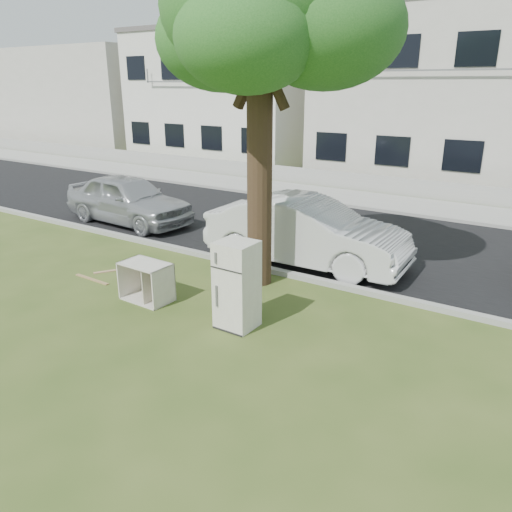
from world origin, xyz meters
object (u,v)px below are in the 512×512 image
Objects in this scene: fridge at (237,285)px; cabinet at (146,282)px; car_center at (306,232)px; car_left at (128,199)px.

cabinet is at bearing -178.21° from fridge.
car_left is at bearing 84.86° from car_center.
cabinet is at bearing 152.93° from car_center.
car_center reaches higher than car_left.
fridge is 0.33× the size of car_center.
cabinet is (-2.24, -0.04, -0.42)m from fridge.
car_center reaches higher than fridge.
fridge is at bearing -117.08° from car_left.
cabinet is 4.13m from car_center.
cabinet is at bearing -127.67° from car_left.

